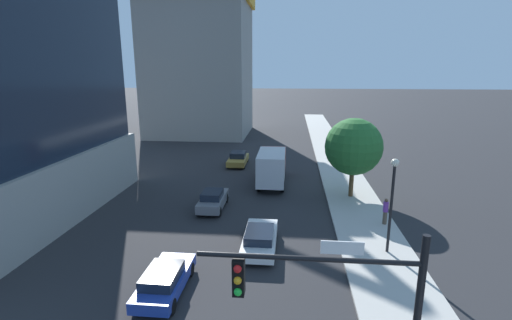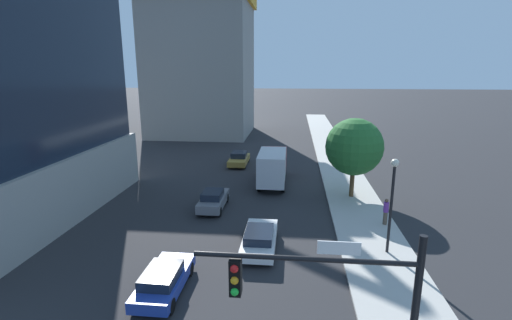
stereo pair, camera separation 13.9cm
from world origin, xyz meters
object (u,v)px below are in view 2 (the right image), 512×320
object	(u,v)px
traffic_light_pole	(335,303)
car_white	(260,239)
car_gray	(213,200)
pedestrian_purple_shirt	(386,211)
car_blue	(164,280)
construction_building	(201,53)
car_gold	(239,159)
street_lamp	(392,192)
box_truck	(273,165)
street_tree	(354,147)

from	to	relation	value
traffic_light_pole	car_white	world-z (taller)	traffic_light_pole
car_gray	pedestrian_purple_shirt	size ratio (longest dim) A/B	2.37
car_gray	car_blue	bearing A→B (deg)	-90.00
pedestrian_purple_shirt	car_gray	bearing A→B (deg)	170.63
traffic_light_pole	car_gray	size ratio (longest dim) A/B	1.44
construction_building	car_white	world-z (taller)	construction_building
car_gold	street_lamp	bearing A→B (deg)	-59.56
construction_building	car_gold	world-z (taller)	construction_building
construction_building	street_lamp	size ratio (longest dim) A/B	5.69
traffic_light_pole	pedestrian_purple_shirt	world-z (taller)	traffic_light_pole
car_gold	box_truck	size ratio (longest dim) A/B	0.62
traffic_light_pole	car_blue	world-z (taller)	traffic_light_pole
traffic_light_pole	car_blue	size ratio (longest dim) A/B	1.36
car_gold	box_truck	world-z (taller)	box_truck
construction_building	street_lamp	xyz separation A→B (m)	(20.17, -39.22, -9.04)
pedestrian_purple_shirt	car_blue	bearing A→B (deg)	-143.72
traffic_light_pole	pedestrian_purple_shirt	xyz separation A→B (m)	(5.06, 15.18, -3.20)
box_truck	street_lamp	bearing A→B (deg)	-60.20
car_gold	box_truck	xyz separation A→B (m)	(4.09, -6.64, 1.10)
car_blue	pedestrian_purple_shirt	size ratio (longest dim) A/B	2.50
street_tree	construction_building	bearing A→B (deg)	123.36
car_gray	car_white	xyz separation A→B (m)	(4.09, -6.22, -0.01)
car_gray	car_white	size ratio (longest dim) A/B	0.91
car_blue	car_white	xyz separation A→B (m)	(4.09, 4.71, 0.03)
car_blue	box_truck	size ratio (longest dim) A/B	0.61
construction_building	box_truck	world-z (taller)	construction_building
street_lamp	car_white	xyz separation A→B (m)	(-7.29, -0.23, -3.04)
car_blue	car_gold	distance (m)	24.31
construction_building	pedestrian_purple_shirt	world-z (taller)	construction_building
street_lamp	car_blue	world-z (taller)	street_lamp
car_gold	pedestrian_purple_shirt	size ratio (longest dim) A/B	2.52
street_lamp	box_truck	xyz separation A→B (m)	(-7.29, 12.73, -1.97)
street_lamp	car_gold	distance (m)	22.67
traffic_light_pole	street_tree	xyz separation A→B (m)	(3.64, 20.74, 0.00)
construction_building	street_lamp	bearing A→B (deg)	-62.79
construction_building	car_blue	xyz separation A→B (m)	(8.78, -44.16, -12.11)
street_tree	car_gray	world-z (taller)	street_tree
car_gray	box_truck	size ratio (longest dim) A/B	0.58
street_lamp	box_truck	size ratio (longest dim) A/B	0.74
traffic_light_pole	construction_building	bearing A→B (deg)	107.49
traffic_light_pole	car_gray	distance (m)	18.94
car_white	pedestrian_purple_shirt	size ratio (longest dim) A/B	2.59
street_tree	car_white	distance (m)	12.35
construction_building	car_gray	bearing A→B (deg)	-75.19
street_lamp	pedestrian_purple_shirt	world-z (taller)	street_lamp
box_truck	pedestrian_purple_shirt	size ratio (longest dim) A/B	4.08
car_blue	car_gold	size ratio (longest dim) A/B	0.99
traffic_light_pole	car_gray	xyz separation A→B (m)	(-7.11, 17.19, -3.55)
street_lamp	car_gray	distance (m)	13.22
car_white	traffic_light_pole	bearing A→B (deg)	-74.62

